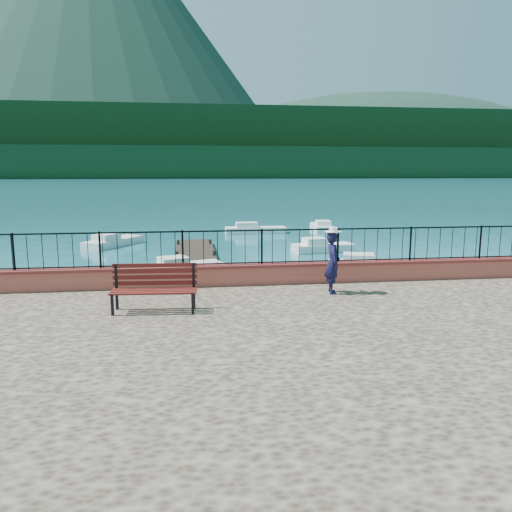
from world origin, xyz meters
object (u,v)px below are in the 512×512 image
object	(u,v)px
person	(333,263)
boat_3	(113,239)
boat_2	(323,244)
park_bench	(154,298)
boat_0	(185,265)
boat_1	(372,263)
boat_4	(256,228)
boat_5	(322,225)

from	to	relation	value
person	boat_3	xyz separation A→B (m)	(-8.06, 17.62, -1.61)
boat_2	park_bench	bearing A→B (deg)	-126.54
person	boat_2	size ratio (longest dim) A/B	0.49
person	boat_3	bearing A→B (deg)	28.80
boat_0	boat_1	size ratio (longest dim) A/B	0.88
boat_1	boat_2	bearing A→B (deg)	114.24
park_bench	boat_2	world-z (taller)	park_bench
park_bench	boat_4	size ratio (longest dim) A/B	0.46
boat_0	boat_5	xyz separation A→B (m)	(10.08, 14.71, 0.00)
park_bench	boat_1	bearing A→B (deg)	51.02
boat_5	park_bench	bearing A→B (deg)	162.99
boat_0	boat_4	size ratio (longest dim) A/B	0.77
boat_3	park_bench	bearing A→B (deg)	-138.21
boat_2	boat_4	bearing A→B (deg)	98.19
boat_4	boat_1	bearing A→B (deg)	-76.81
boat_4	boat_5	bearing A→B (deg)	12.29
boat_1	boat_3	distance (m)	15.49
person	boat_1	distance (m)	9.39
boat_2	boat_3	bearing A→B (deg)	153.90
boat_1	person	bearing A→B (deg)	-99.68
person	boat_2	bearing A→B (deg)	-10.38
person	boat_5	distance (m)	24.39
person	park_bench	bearing A→B (deg)	108.32
person	boat_0	world-z (taller)	person
park_bench	boat_0	xyz separation A→B (m)	(0.63, 9.95, -1.12)
boat_0	boat_1	xyz separation A→B (m)	(8.13, -0.60, 0.00)
person	boat_5	size ratio (longest dim) A/B	0.43
boat_5	boat_4	bearing A→B (deg)	108.12
boat_5	boat_1	bearing A→B (deg)	179.19
boat_0	boat_5	world-z (taller)	same
park_bench	boat_1	size ratio (longest dim) A/B	0.52
boat_4	boat_5	distance (m)	5.24
boat_0	boat_2	xyz separation A→B (m)	(7.48, 5.01, 0.00)
boat_1	boat_2	distance (m)	5.65
boat_3	boat_5	xyz separation A→B (m)	(14.27, 5.91, 0.00)
boat_1	boat_3	bearing A→B (deg)	160.28
boat_3	boat_4	size ratio (longest dim) A/B	0.96
boat_0	boat_1	bearing A→B (deg)	-24.00
park_bench	boat_3	bearing A→B (deg)	104.87
person	boat_2	world-z (taller)	person
park_bench	boat_3	world-z (taller)	park_bench
boat_3	boat_4	world-z (taller)	same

